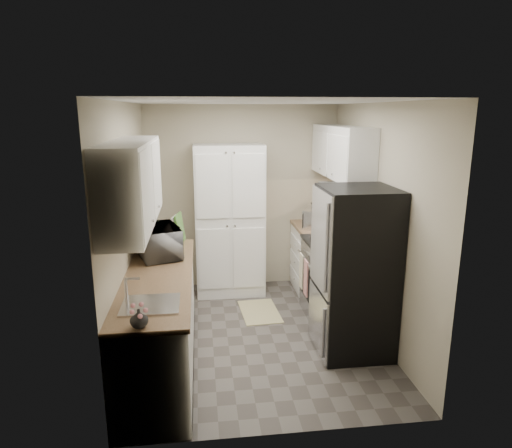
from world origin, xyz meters
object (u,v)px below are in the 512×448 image
microwave (159,242)px  toaster_oven (318,218)px  electric_range (334,278)px  pantry_cabinet (230,220)px  wine_bottle (159,237)px  refrigerator (355,272)px

microwave → toaster_oven: size_ratio=1.35×
electric_range → pantry_cabinet: bearing=141.8°
pantry_cabinet → toaster_oven: 1.17m
pantry_cabinet → electric_range: 1.58m
pantry_cabinet → electric_range: size_ratio=1.77×
wine_bottle → toaster_oven: bearing=21.6°
electric_range → microwave: microwave is taller
refrigerator → toaster_oven: size_ratio=3.94×
microwave → refrigerator: bearing=-123.1°
microwave → toaster_oven: bearing=-80.9°
refrigerator → electric_range: bearing=87.5°
pantry_cabinet → wine_bottle: 1.29m
refrigerator → microwave: 2.04m
electric_range → refrigerator: refrigerator is taller
pantry_cabinet → toaster_oven: pantry_cabinet is taller
pantry_cabinet → wine_bottle: bearing=-130.8°
electric_range → toaster_oven: 0.93m
electric_range → toaster_oven: size_ratio=2.62×
refrigerator → toaster_oven: bearing=89.4°
toaster_oven → electric_range: bearing=-64.2°
electric_range → refrigerator: size_ratio=0.66×
refrigerator → toaster_oven: 1.55m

